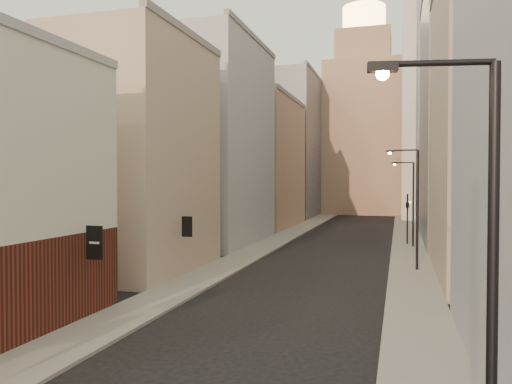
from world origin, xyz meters
name	(u,v)px	position (x,y,z in m)	size (l,w,h in m)	color
sidewalk_left	(296,231)	(-6.50, 55.00, 0.07)	(3.00, 140.00, 0.15)	gray
sidewalk_right	(407,234)	(6.50, 55.00, 0.07)	(3.00, 140.00, 0.15)	gray
left_bldg_beige	(136,156)	(-12.00, 26.00, 8.00)	(8.00, 12.00, 16.00)	tan
left_bldg_grey	(217,144)	(-12.00, 42.00, 10.00)	(8.00, 16.00, 20.00)	#A3A3A9
left_bldg_tan	(264,164)	(-12.00, 60.00, 8.50)	(8.00, 18.00, 17.00)	tan
left_bldg_wingrid	(294,147)	(-12.00, 80.00, 12.00)	(8.00, 20.00, 24.00)	gray
right_bldg_beige	(503,123)	(12.00, 30.00, 10.00)	(8.00, 16.00, 20.00)	tan
right_bldg_wingrid	(464,115)	(12.00, 50.00, 13.00)	(8.00, 20.00, 26.00)	gray
highrise	(484,53)	(18.00, 78.00, 25.66)	(21.00, 23.00, 51.20)	gray
clock_tower	(363,121)	(-1.00, 92.00, 17.63)	(14.00, 14.00, 44.90)	tan
white_tower	(429,102)	(10.00, 78.00, 18.61)	(8.00, 8.00, 41.50)	silver
streetlamp_near	(479,271)	(6.96, 4.08, 4.82)	(2.20, 0.56, 8.44)	black
streetlamp_mid	(414,202)	(6.64, 31.09, 4.85)	(2.23, 0.38, 8.49)	black
streetlamp_far	(411,199)	(6.71, 43.43, 4.58)	(2.05, 0.73, 8.02)	black
traffic_light_right	(407,207)	(6.43, 45.20, 3.74)	(0.67, 0.67, 5.00)	black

